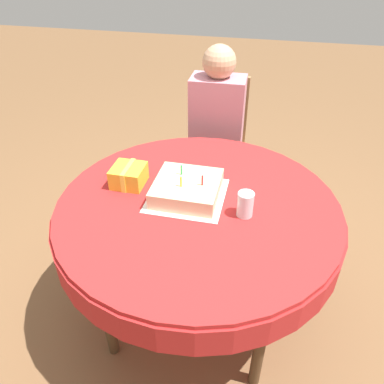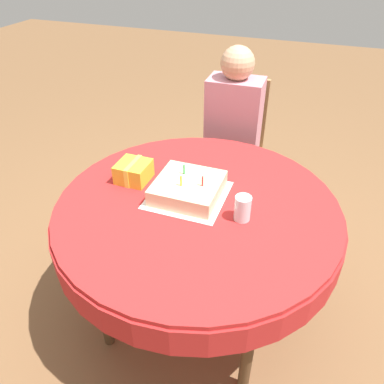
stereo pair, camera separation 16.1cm
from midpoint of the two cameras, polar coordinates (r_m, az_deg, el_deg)
ground_plane at (r=2.13m, az=-1.54°, el=-17.15°), size 12.00×12.00×0.00m
dining_table at (r=1.68m, az=-1.88°, el=-4.02°), size 1.25×1.25×0.71m
chair at (r=2.52m, az=2.03°, el=7.18°), size 0.40×0.40×0.93m
person at (r=2.35m, az=1.73°, el=10.33°), size 0.33×0.31×1.16m
napkin at (r=1.67m, az=-3.52°, el=-0.60°), size 0.33×0.33×0.00m
birthday_cake at (r=1.65m, az=-3.57°, el=0.47°), size 0.28×0.28×0.12m
drinking_glass at (r=1.53m, az=5.16°, el=-1.98°), size 0.07×0.07×0.11m
gift_box at (r=1.76m, az=-12.23°, el=2.38°), size 0.14×0.15×0.10m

